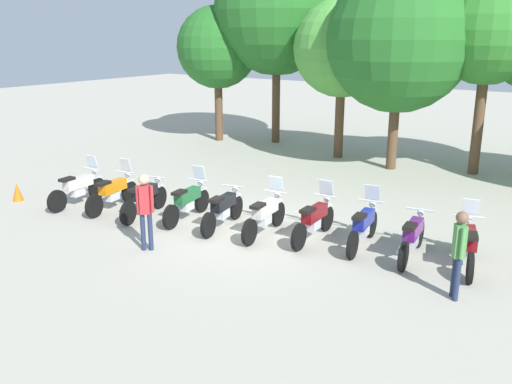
# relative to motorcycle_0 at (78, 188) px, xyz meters

# --- Properties ---
(ground_plane) EXTENTS (80.00, 80.00, 0.00)m
(ground_plane) POSITION_rel_motorcycle_0_xyz_m (5.28, 0.96, -0.52)
(ground_plane) COLOR #ADA899
(motorcycle_0) EXTENTS (0.62, 2.19, 1.37)m
(motorcycle_0) POSITION_rel_motorcycle_0_xyz_m (0.00, 0.00, 0.00)
(motorcycle_0) COLOR black
(motorcycle_0) RESTS_ON ground_plane
(motorcycle_1) EXTENTS (0.64, 2.18, 1.37)m
(motorcycle_1) POSITION_rel_motorcycle_0_xyz_m (1.17, 0.28, 0.00)
(motorcycle_1) COLOR black
(motorcycle_1) RESTS_ON ground_plane
(motorcycle_2) EXTENTS (0.72, 2.16, 0.99)m
(motorcycle_2) POSITION_rel_motorcycle_0_xyz_m (2.34, 0.36, -0.01)
(motorcycle_2) COLOR black
(motorcycle_2) RESTS_ON ground_plane
(motorcycle_3) EXTENTS (0.63, 2.18, 1.37)m
(motorcycle_3) POSITION_rel_motorcycle_0_xyz_m (3.51, 0.79, 0.00)
(motorcycle_3) COLOR black
(motorcycle_3) RESTS_ON ground_plane
(motorcycle_4) EXTENTS (0.66, 2.17, 0.99)m
(motorcycle_4) POSITION_rel_motorcycle_0_xyz_m (4.69, 0.83, -0.01)
(motorcycle_4) COLOR black
(motorcycle_4) RESTS_ON ground_plane
(motorcycle_5) EXTENTS (0.62, 2.19, 1.37)m
(motorcycle_5) POSITION_rel_motorcycle_0_xyz_m (5.86, 1.01, 0.00)
(motorcycle_5) COLOR black
(motorcycle_5) RESTS_ON ground_plane
(motorcycle_6) EXTENTS (0.62, 2.19, 1.37)m
(motorcycle_6) POSITION_rel_motorcycle_0_xyz_m (7.03, 1.40, 0.00)
(motorcycle_6) COLOR black
(motorcycle_6) RESTS_ON ground_plane
(motorcycle_7) EXTENTS (0.62, 2.19, 1.37)m
(motorcycle_7) POSITION_rel_motorcycle_0_xyz_m (8.20, 1.64, 0.00)
(motorcycle_7) COLOR black
(motorcycle_7) RESTS_ON ground_plane
(motorcycle_8) EXTENTS (0.62, 2.19, 0.99)m
(motorcycle_8) POSITION_rel_motorcycle_0_xyz_m (9.38, 1.64, -0.01)
(motorcycle_8) COLOR black
(motorcycle_8) RESTS_ON ground_plane
(motorcycle_9) EXTENTS (0.84, 2.12, 1.37)m
(motorcycle_9) POSITION_rel_motorcycle_0_xyz_m (10.54, 1.80, 0.00)
(motorcycle_9) COLOR black
(motorcycle_9) RESTS_ON ground_plane
(person_0) EXTENTS (0.31, 0.38, 1.74)m
(person_0) POSITION_rel_motorcycle_0_xyz_m (10.72, 0.16, 0.50)
(person_0) COLOR #232D4C
(person_0) RESTS_ON ground_plane
(person_1) EXTENTS (0.37, 0.33, 1.82)m
(person_1) POSITION_rel_motorcycle_0_xyz_m (4.17, -1.38, 0.57)
(person_1) COLOR #232D4C
(person_1) RESTS_ON ground_plane
(tree_0) EXTENTS (3.66, 3.66, 6.05)m
(tree_0) POSITION_rel_motorcycle_0_xyz_m (-2.82, 10.24, 3.69)
(tree_0) COLOR brown
(tree_0) RESTS_ON ground_plane
(tree_1) EXTENTS (5.51, 5.51, 8.53)m
(tree_1) POSITION_rel_motorcycle_0_xyz_m (-0.37, 11.33, 5.24)
(tree_1) COLOR brown
(tree_1) RESTS_ON ground_plane
(tree_2) EXTENTS (3.77, 3.77, 6.18)m
(tree_2) POSITION_rel_motorcycle_0_xyz_m (3.41, 10.07, 3.76)
(tree_2) COLOR brown
(tree_2) RESTS_ON ground_plane
(tree_3) EXTENTS (5.10, 5.10, 7.19)m
(tree_3) POSITION_rel_motorcycle_0_xyz_m (5.90, 9.40, 4.11)
(tree_3) COLOR brown
(tree_3) RESTS_ON ground_plane
(tree_4) EXTENTS (3.64, 3.64, 6.76)m
(tree_4) POSITION_rel_motorcycle_0_xyz_m (8.60, 10.38, 4.39)
(tree_4) COLOR brown
(tree_4) RESTS_ON ground_plane
(traffic_cone) EXTENTS (0.32, 0.32, 0.55)m
(traffic_cone) POSITION_rel_motorcycle_0_xyz_m (-1.84, -0.79, -0.24)
(traffic_cone) COLOR orange
(traffic_cone) RESTS_ON ground_plane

